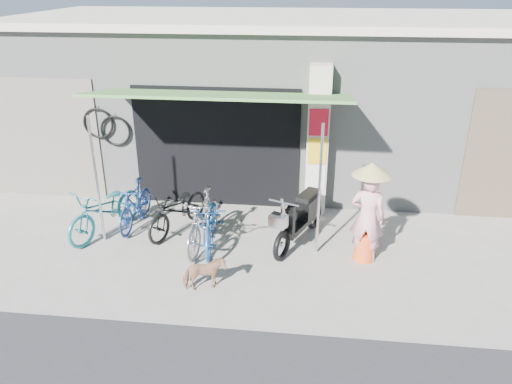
# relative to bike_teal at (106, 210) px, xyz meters

# --- Properties ---
(ground) EXTENTS (80.00, 80.00, 0.00)m
(ground) POSITION_rel_bike_teal_xyz_m (3.02, -1.02, -0.49)
(ground) COLOR gray
(ground) RESTS_ON ground
(bicycle_shop) EXTENTS (12.30, 5.30, 3.66)m
(bicycle_shop) POSITION_rel_bike_teal_xyz_m (3.02, 4.07, 1.35)
(bicycle_shop) COLOR gray
(bicycle_shop) RESTS_ON ground
(shop_pillar) EXTENTS (0.42, 0.44, 3.00)m
(shop_pillar) POSITION_rel_bike_teal_xyz_m (3.87, 1.43, 1.01)
(shop_pillar) COLOR beige
(shop_pillar) RESTS_ON ground
(awning) EXTENTS (4.60, 1.88, 2.72)m
(awning) POSITION_rel_bike_teal_xyz_m (2.12, 0.61, 2.02)
(awning) COLOR #3F7133
(awning) RESTS_ON ground
(neighbour_left) EXTENTS (2.60, 0.06, 2.60)m
(neighbour_left) POSITION_rel_bike_teal_xyz_m (-1.98, 1.57, 0.81)
(neighbour_left) COLOR #6B665B
(neighbour_left) RESTS_ON ground
(bike_teal) EXTENTS (1.29, 1.97, 0.98)m
(bike_teal) POSITION_rel_bike_teal_xyz_m (0.00, 0.00, 0.00)
(bike_teal) COLOR teal
(bike_teal) RESTS_ON ground
(bike_blue) EXTENTS (0.52, 1.52, 0.90)m
(bike_blue) POSITION_rel_bike_teal_xyz_m (0.44, 0.36, -0.04)
(bike_blue) COLOR navy
(bike_blue) RESTS_ON ground
(bike_black) EXTENTS (1.20, 1.81, 0.90)m
(bike_black) POSITION_rel_bike_teal_xyz_m (1.32, 0.24, -0.04)
(bike_black) COLOR black
(bike_black) RESTS_ON ground
(bike_silver) EXTENTS (0.67, 1.76, 1.03)m
(bike_silver) POSITION_rel_bike_teal_xyz_m (1.91, -0.27, 0.03)
(bike_silver) COLOR #9C9B9F
(bike_silver) RESTS_ON ground
(bike_navy) EXTENTS (0.82, 1.81, 0.92)m
(bike_navy) POSITION_rel_bike_teal_xyz_m (2.04, -0.20, -0.03)
(bike_navy) COLOR #205795
(bike_navy) RESTS_ON ground
(street_dog) EXTENTS (0.72, 0.53, 0.56)m
(street_dog) POSITION_rel_bike_teal_xyz_m (2.20, -1.61, -0.21)
(street_dog) COLOR tan
(street_dog) RESTS_ON ground
(moped) EXTENTS (0.94, 1.82, 1.09)m
(moped) POSITION_rel_bike_teal_xyz_m (3.62, 0.08, 0.01)
(moped) COLOR black
(moped) RESTS_ON ground
(nun) EXTENTS (0.64, 0.64, 1.77)m
(nun) POSITION_rel_bike_teal_xyz_m (4.74, -0.39, 0.39)
(nun) COLOR pink
(nun) RESTS_ON ground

